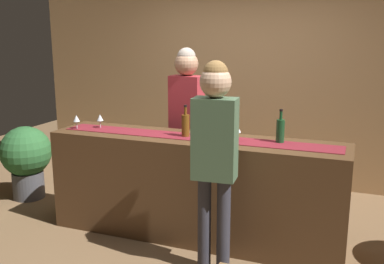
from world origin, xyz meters
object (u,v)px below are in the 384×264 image
object	(u,v)px
wine_bottle_green	(280,130)
wine_glass_mid_counter	(76,119)
potted_plant_tall	(26,157)
customer_sipping	(215,145)
wine_bottle_clear	(212,126)
wine_glass_near_customer	(237,129)
bartender	(187,111)
wine_glass_far_end	(100,118)
wine_bottle_amber	(186,125)

from	to	relation	value
wine_bottle_green	wine_glass_mid_counter	bearing A→B (deg)	-175.41
wine_glass_mid_counter	potted_plant_tall	xyz separation A→B (m)	(-0.99, 0.34, -0.59)
wine_glass_mid_counter	customer_sipping	xyz separation A→B (m)	(1.62, -0.48, -0.01)
customer_sipping	potted_plant_tall	world-z (taller)	customer_sipping
wine_bottle_clear	wine_glass_mid_counter	size ratio (longest dim) A/B	2.10
wine_glass_near_customer	bartender	distance (m)	0.92
customer_sipping	wine_glass_near_customer	bearing A→B (deg)	83.31
wine_glass_far_end	bartender	bearing A→B (deg)	36.54
wine_bottle_clear	wine_glass_far_end	size ratio (longest dim) A/B	2.10
bartender	potted_plant_tall	size ratio (longest dim) A/B	2.06
bartender	customer_sipping	distance (m)	1.34
wine_bottle_clear	wine_glass_far_end	xyz separation A→B (m)	(-1.19, -0.02, -0.01)
wine_bottle_amber	bartender	bearing A→B (deg)	110.79
wine_bottle_green	wine_glass_near_customer	world-z (taller)	wine_bottle_green
wine_bottle_amber	wine_bottle_clear	size ratio (longest dim) A/B	1.00
wine_glass_mid_counter	bartender	xyz separation A→B (m)	(0.93, 0.66, 0.03)
wine_bottle_green	wine_glass_near_customer	distance (m)	0.38
wine_bottle_clear	wine_bottle_green	world-z (taller)	same
wine_bottle_clear	customer_sipping	bearing A→B (deg)	-69.70
customer_sipping	potted_plant_tall	size ratio (longest dim) A/B	2.00
wine_glass_mid_counter	customer_sipping	size ratio (longest dim) A/B	0.08
wine_bottle_green	customer_sipping	distance (m)	0.76
wine_bottle_amber	wine_bottle_clear	distance (m)	0.25
wine_bottle_clear	wine_glass_mid_counter	world-z (taller)	wine_bottle_clear
wine_bottle_amber	bartender	xyz separation A→B (m)	(-0.22, 0.59, 0.02)
wine_bottle_amber	wine_glass_near_customer	distance (m)	0.49
wine_glass_near_customer	bartender	xyz separation A→B (m)	(-0.72, 0.57, 0.03)
customer_sipping	bartender	bearing A→B (deg)	116.81
wine_glass_mid_counter	customer_sipping	bearing A→B (deg)	-16.59
wine_glass_near_customer	potted_plant_tall	bearing A→B (deg)	174.77
wine_glass_near_customer	potted_plant_tall	world-z (taller)	wine_glass_near_customer
wine_bottle_clear	bartender	world-z (taller)	bartender
wine_bottle_amber	wine_glass_mid_counter	world-z (taller)	wine_bottle_amber
bartender	wine_bottle_amber	bearing A→B (deg)	115.02
wine_bottle_green	wine_glass_near_customer	bearing A→B (deg)	-169.86
wine_glass_near_customer	wine_glass_mid_counter	xyz separation A→B (m)	(-1.65, -0.10, 0.00)
wine_bottle_amber	potted_plant_tall	world-z (taller)	wine_bottle_amber
bartender	wine_glass_far_end	bearing A→B (deg)	40.78
wine_glass_near_customer	wine_bottle_clear	bearing A→B (deg)	170.44
wine_bottle_amber	potted_plant_tall	xyz separation A→B (m)	(-2.14, 0.26, -0.60)
wine_bottle_green	wine_glass_mid_counter	world-z (taller)	wine_bottle_green
wine_glass_mid_counter	wine_glass_near_customer	bearing A→B (deg)	3.32
wine_bottle_amber	potted_plant_tall	bearing A→B (deg)	173.10
wine_bottle_amber	wine_glass_far_end	world-z (taller)	wine_bottle_amber
wine_bottle_amber	customer_sipping	world-z (taller)	customer_sipping
wine_bottle_green	wine_glass_far_end	bearing A→B (deg)	-178.71
wine_bottle_clear	wine_glass_near_customer	distance (m)	0.26
wine_bottle_clear	wine_bottle_green	size ratio (longest dim) A/B	1.00
wine_bottle_amber	wine_glass_mid_counter	bearing A→B (deg)	-176.13
wine_bottle_green	wine_glass_mid_counter	xyz separation A→B (m)	(-2.02, -0.16, -0.01)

